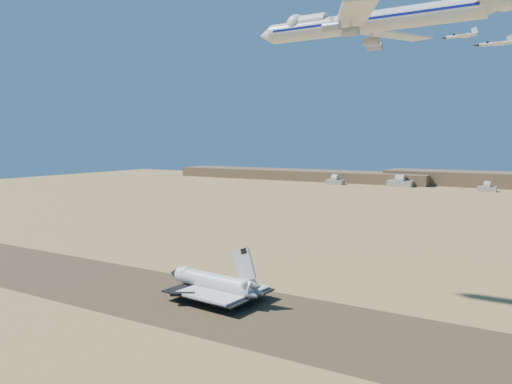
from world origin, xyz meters
The scene contains 10 objects.
ground centered at (0.00, 0.00, 0.00)m, with size 1200.00×1200.00×0.00m, color #AA864B.
runway centered at (0.00, 0.00, 0.03)m, with size 600.00×50.00×0.06m, color #4D3B26.
hangars centered at (-64.00, 478.43, 4.83)m, with size 200.50×29.50×30.00m.
shuttle centered at (-1.29, 6.68, 5.62)m, with size 42.56×28.29×20.91m.
carrier_747 centered at (44.09, 29.69, 96.97)m, with size 87.86×68.18×21.92m.
crew_a centered at (4.32, -0.59, 0.98)m, with size 0.67×0.44×1.84m, color #F7450E.
crew_b centered at (6.72, -0.78, 0.87)m, with size 0.78×0.45×1.61m, color #F7450E.
crew_c centered at (5.00, -2.08, 0.89)m, with size 0.97×0.50×1.66m, color #F7450E.
chase_jet_e centered at (69.15, 72.77, 97.68)m, with size 13.94×7.64×3.48m.
chase_jet_f centered at (79.11, 94.69, 97.32)m, with size 15.69×8.37×3.91m.
Camera 1 is at (102.66, -137.24, 57.64)m, focal length 35.00 mm.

